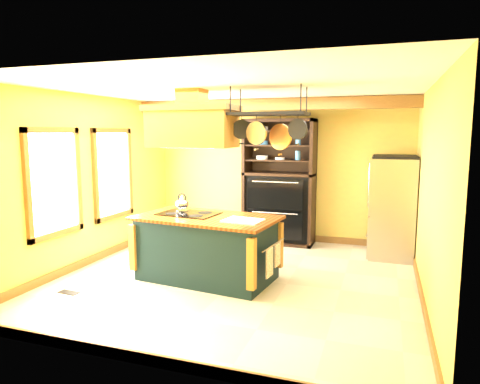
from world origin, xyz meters
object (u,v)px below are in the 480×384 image
Objects in this scene: refrigerator at (392,209)px; hutch at (280,196)px; kitchen_island at (207,247)px; range_hood at (193,124)px; pot_rack at (269,121)px.

hutch is at bearing 170.37° from refrigerator.
refrigerator is 2.06m from hutch.
hutch is at bearing 84.78° from kitchen_island.
kitchen_island is 1.25× the size of refrigerator.
refrigerator is at bearing -9.63° from hutch.
range_hood reaches higher than kitchen_island.
pot_rack is at bearing 0.15° from range_hood.
hutch is (0.49, 2.39, 0.44)m from kitchen_island.
range_hood and pot_rack have the same top height.
kitchen_island is 1.94× the size of pot_rack.
hutch is at bearing 99.82° from pot_rack.
pot_rack is 0.46× the size of hutch.
range_hood reaches higher than refrigerator.
range_hood is 0.53× the size of hutch.
pot_rack is (1.10, 0.00, 0.03)m from range_hood.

